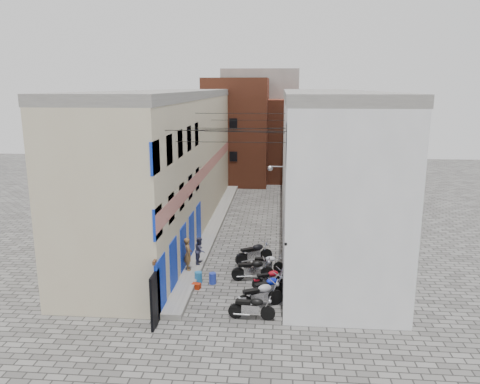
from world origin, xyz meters
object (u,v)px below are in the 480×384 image
(person_a, at_px, (188,254))
(water_jug_far, at_px, (198,278))
(motorcycle_c, at_px, (268,286))
(motorcycle_a, at_px, (252,306))
(motorcycle_b, at_px, (260,294))
(person_b, at_px, (200,250))
(motorcycle_d, at_px, (270,278))
(motorcycle_g, at_px, (254,252))
(red_crate, at_px, (196,286))
(motorcycle_e, at_px, (253,268))
(water_jug_near, at_px, (213,278))
(motorcycle_f, at_px, (267,262))

(person_a, bearing_deg, water_jug_far, -165.83)
(motorcycle_c, xyz_separation_m, water_jug_far, (-3.38, 1.34, -0.28))
(motorcycle_a, bearing_deg, water_jug_far, -136.72)
(motorcycle_b, xyz_separation_m, motorcycle_c, (0.32, 0.94, -0.07))
(person_b, xyz_separation_m, water_jug_far, (0.24, -1.96, -0.67))
(motorcycle_d, xyz_separation_m, motorcycle_g, (-0.91, 3.05, 0.13))
(red_crate, bearing_deg, water_jug_far, 90.00)
(person_b, bearing_deg, person_a, 156.11)
(motorcycle_d, distance_m, red_crate, 3.47)
(person_a, relative_size, person_b, 1.19)
(water_jug_far, bearing_deg, motorcycle_e, 13.37)
(motorcycle_b, height_order, motorcycle_c, motorcycle_b)
(water_jug_near, bearing_deg, person_a, 142.72)
(motorcycle_e, relative_size, red_crate, 5.20)
(motorcycle_a, distance_m, motorcycle_b, 1.07)
(motorcycle_d, distance_m, water_jug_near, 2.75)
(motorcycle_e, xyz_separation_m, motorcycle_g, (-0.07, 2.23, 0.02))
(motorcycle_b, bearing_deg, person_b, -168.56)
(motorcycle_a, height_order, motorcycle_f, motorcycle_a)
(motorcycle_a, height_order, red_crate, motorcycle_a)
(motorcycle_g, distance_m, person_a, 3.70)
(motorcycle_d, bearing_deg, water_jug_far, -116.76)
(motorcycle_g, bearing_deg, motorcycle_e, -29.21)
(motorcycle_g, xyz_separation_m, person_b, (-2.76, -0.88, 0.33))
(motorcycle_b, bearing_deg, motorcycle_a, -41.65)
(motorcycle_d, distance_m, person_a, 4.35)
(motorcycle_b, bearing_deg, red_crate, -145.03)
(motorcycle_a, xyz_separation_m, motorcycle_f, (0.46, 5.02, -0.04))
(person_a, bearing_deg, water_jug_near, -146.34)
(red_crate, bearing_deg, motorcycle_e, 25.49)
(red_crate, bearing_deg, motorcycle_b, -28.55)
(motorcycle_f, height_order, person_a, person_a)
(motorcycle_d, bearing_deg, red_crate, -106.47)
(motorcycle_b, distance_m, motorcycle_d, 2.11)
(motorcycle_d, xyz_separation_m, person_a, (-4.12, 1.27, 0.58))
(motorcycle_d, distance_m, person_b, 4.28)
(person_b, distance_m, water_jug_far, 2.09)
(motorcycle_c, distance_m, motorcycle_d, 1.14)
(motorcycle_b, distance_m, motorcycle_e, 2.94)
(motorcycle_c, distance_m, person_b, 4.92)
(person_a, bearing_deg, person_b, -45.81)
(motorcycle_a, distance_m, water_jug_near, 3.93)
(motorcycle_d, relative_size, person_b, 1.23)
(water_jug_near, height_order, water_jug_far, water_jug_far)
(motorcycle_a, relative_size, motorcycle_g, 0.89)
(motorcycle_c, distance_m, red_crate, 3.48)
(motorcycle_c, relative_size, motorcycle_f, 1.08)
(person_a, distance_m, water_jug_near, 1.93)
(motorcycle_f, bearing_deg, water_jug_near, -52.69)
(motorcycle_a, height_order, person_a, person_a)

